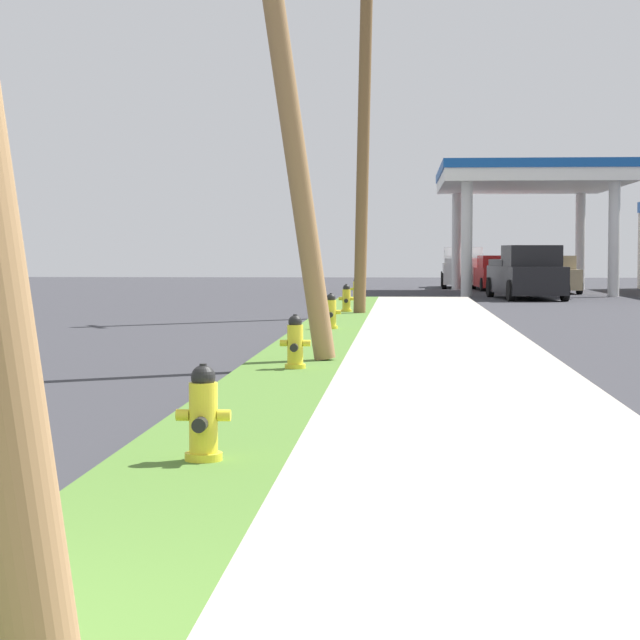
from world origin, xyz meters
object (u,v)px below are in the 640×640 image
at_px(utility_pole_midground, 285,79).
at_px(truck_white_at_forecourt, 463,269).
at_px(fire_hydrant_fourth, 346,300).
at_px(car_tan_by_far_pump, 553,276).
at_px(utility_pole_background, 364,116).
at_px(truck_black_on_apron, 526,274).
at_px(fire_hydrant_third, 331,313).
at_px(fire_hydrant_second, 295,345).
at_px(fire_hydrant_nearest, 203,418).
at_px(car_red_by_near_pump, 497,274).
at_px(fire_hydrant_fifth, 356,290).

bearing_deg(utility_pole_midground, truck_white_at_forecourt, 83.73).
height_order(fire_hydrant_fourth, car_tan_by_far_pump, car_tan_by_far_pump).
relative_size(utility_pole_background, truck_white_at_forecourt, 1.86).
bearing_deg(truck_black_on_apron, fire_hydrant_third, -106.77).
distance_m(fire_hydrant_second, car_tan_by_far_pump, 36.65).
bearing_deg(fire_hydrant_second, utility_pole_midground, 102.41).
bearing_deg(utility_pole_background, fire_hydrant_nearest, -91.21).
height_order(fire_hydrant_fourth, utility_pole_background, utility_pole_background).
distance_m(car_tan_by_far_pump, truck_white_at_forecourt, 8.28).
bearing_deg(truck_white_at_forecourt, fire_hydrant_third, -97.28).
bearing_deg(truck_white_at_forecourt, car_tan_by_far_pump, -65.70).
height_order(car_tan_by_far_pump, truck_white_at_forecourt, truck_white_at_forecourt).
bearing_deg(fire_hydrant_third, utility_pole_background, 85.98).
bearing_deg(utility_pole_background, car_red_by_near_pump, 77.54).
bearing_deg(truck_black_on_apron, truck_white_at_forecourt, 96.23).
distance_m(fire_hydrant_third, fire_hydrant_fifth, 16.31).
height_order(fire_hydrant_second, fire_hydrant_third, same).
xyz_separation_m(fire_hydrant_nearest, fire_hydrant_fourth, (-0.00, 23.78, 0.00)).
distance_m(fire_hydrant_nearest, utility_pole_midground, 9.45).
height_order(fire_hydrant_second, car_tan_by_far_pump, car_tan_by_far_pump).
distance_m(fire_hydrant_fourth, fire_hydrant_fifth, 8.88).
xyz_separation_m(fire_hydrant_second, truck_black_on_apron, (5.98, 28.76, 0.47)).
bearing_deg(fire_hydrant_fourth, truck_black_on_apron, 64.26).
relative_size(utility_pole_background, car_tan_by_far_pump, 2.23).
height_order(fire_hydrant_nearest, fire_hydrant_fourth, same).
distance_m(utility_pole_background, car_red_by_near_pump, 24.84).
distance_m(fire_hydrant_fourth, utility_pole_background, 4.90).
height_order(fire_hydrant_fifth, utility_pole_background, utility_pole_background).
distance_m(fire_hydrant_nearest, fire_hydrant_second, 7.53).
relative_size(fire_hydrant_third, car_tan_by_far_pump, 0.16).
distance_m(car_red_by_near_pump, truck_white_at_forecourt, 4.26).
bearing_deg(truck_black_on_apron, fire_hydrant_nearest, -99.43).
bearing_deg(fire_hydrant_second, utility_pole_background, 88.37).
bearing_deg(car_red_by_near_pump, truck_white_at_forecourt, 108.17).
height_order(car_tan_by_far_pump, truck_black_on_apron, truck_black_on_apron).
xyz_separation_m(fire_hydrant_third, truck_black_on_apron, (6.01, 19.93, 0.47)).
bearing_deg(fire_hydrant_third, car_red_by_near_pump, 79.34).
xyz_separation_m(fire_hydrant_fourth, truck_white_at_forecourt, (4.43, 27.10, 0.47)).
relative_size(fire_hydrant_nearest, car_tan_by_far_pump, 0.16).
bearing_deg(truck_black_on_apron, fire_hydrant_fifth, -149.30).
relative_size(fire_hydrant_second, utility_pole_midground, 0.09).
xyz_separation_m(fire_hydrant_nearest, car_tan_by_far_pump, (7.83, 43.34, 0.28)).
xyz_separation_m(fire_hydrant_nearest, fire_hydrant_third, (0.02, 16.35, 0.00)).
bearing_deg(fire_hydrant_fourth, fire_hydrant_second, -89.84).
xyz_separation_m(fire_hydrant_nearest, car_red_by_near_pump, (5.76, 46.84, 0.28)).
bearing_deg(car_red_by_near_pump, fire_hydrant_second, -98.27).
distance_m(utility_pole_midground, car_tan_by_far_pump, 35.77).
relative_size(fire_hydrant_fifth, utility_pole_background, 0.07).
height_order(fire_hydrant_second, utility_pole_midground, utility_pole_midground).
distance_m(fire_hydrant_fifth, truck_white_at_forecourt, 18.78).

